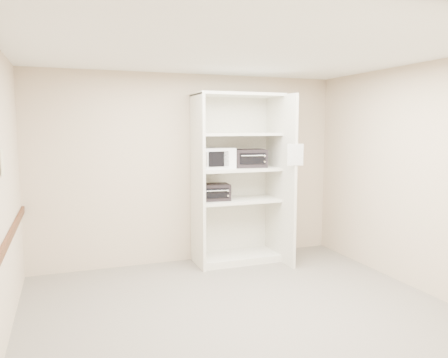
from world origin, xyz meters
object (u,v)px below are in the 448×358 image
object	(u,v)px
toaster_oven_lower	(214,192)
microwave	(216,158)
shelving_unit	(240,184)
toaster_oven_upper	(249,158)

from	to	relation	value
toaster_oven_lower	microwave	bearing A→B (deg)	47.49
shelving_unit	microwave	xyz separation A→B (m)	(-0.36, 0.04, 0.38)
microwave	toaster_oven_lower	bearing A→B (deg)	-141.39
microwave	toaster_oven_lower	distance (m)	0.48
toaster_oven_upper	toaster_oven_lower	bearing A→B (deg)	-170.04
microwave	toaster_oven_upper	xyz separation A→B (m)	(0.52, -0.00, -0.01)
shelving_unit	toaster_oven_upper	world-z (taller)	shelving_unit
shelving_unit	toaster_oven_lower	world-z (taller)	shelving_unit
microwave	toaster_oven_upper	distance (m)	0.52
shelving_unit	toaster_oven_lower	distance (m)	0.41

